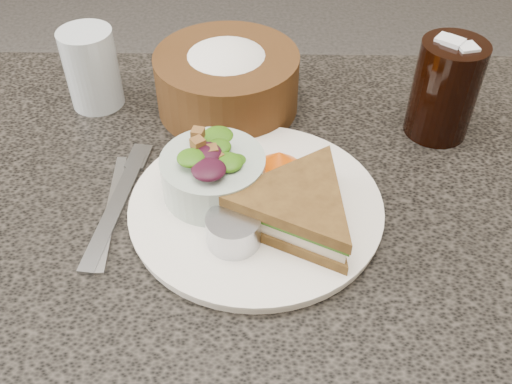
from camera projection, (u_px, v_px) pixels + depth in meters
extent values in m
cube|color=black|center=(257.00, 366.00, 0.94)|extent=(1.00, 0.70, 0.75)
cylinder|color=silver|center=(256.00, 207.00, 0.67)|extent=(0.29, 0.29, 0.01)
cylinder|color=#AEB1B9|center=(234.00, 230.00, 0.61)|extent=(0.07, 0.07, 0.04)
cone|color=#EE5406|center=(279.00, 161.00, 0.70)|extent=(0.08, 0.08, 0.03)
cube|color=gray|center=(115.00, 209.00, 0.67)|extent=(0.04, 0.19, 0.01)
cube|color=#ABABAC|center=(111.00, 210.00, 0.67)|extent=(0.02, 0.19, 0.00)
cylinder|color=#B0BCC4|center=(92.00, 69.00, 0.80)|extent=(0.10, 0.10, 0.11)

